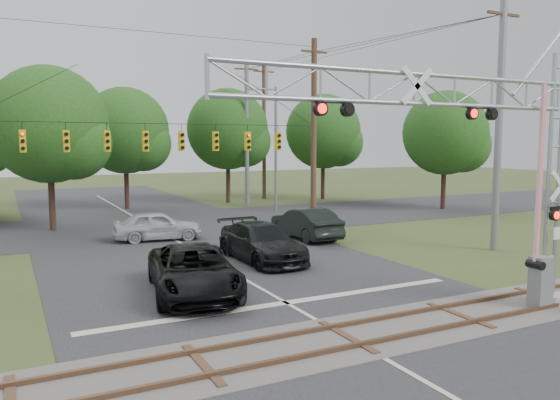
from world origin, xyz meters
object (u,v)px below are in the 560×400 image
traffic_signal_span (179,134)px  car_dark (261,242)px  crossing_gantry (475,152)px  pickup_black (194,271)px  streetlight (274,142)px  sedan_silver (158,226)px

traffic_signal_span → car_dark: (1.15, -8.33, -4.81)m
crossing_gantry → pickup_black: 9.75m
crossing_gantry → pickup_black: crossing_gantry is taller
traffic_signal_span → pickup_black: 13.43m
pickup_black → streetlight: size_ratio=0.64×
pickup_black → sedan_silver: size_ratio=1.30×
traffic_signal_span → sedan_silver: bearing=-140.6°
traffic_signal_span → car_dark: 9.69m
crossing_gantry → traffic_signal_span: traffic_signal_span is taller
crossing_gantry → pickup_black: bearing=135.3°
crossing_gantry → car_dark: bearing=101.2°
traffic_signal_span → streetlight: 11.37m
traffic_signal_span → pickup_black: traffic_signal_span is taller
car_dark → pickup_black: bearing=-139.8°
crossing_gantry → pickup_black: (-6.30, 6.23, -4.06)m
sedan_silver → car_dark: bearing=-149.7°
streetlight → traffic_signal_span: bearing=-143.7°
crossing_gantry → car_dark: 11.01m
pickup_black → crossing_gantry: bearing=-34.8°
traffic_signal_span → sedan_silver: 5.30m
car_dark → streetlight: streetlight is taller
sedan_silver → crossing_gantry: bearing=-155.8°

